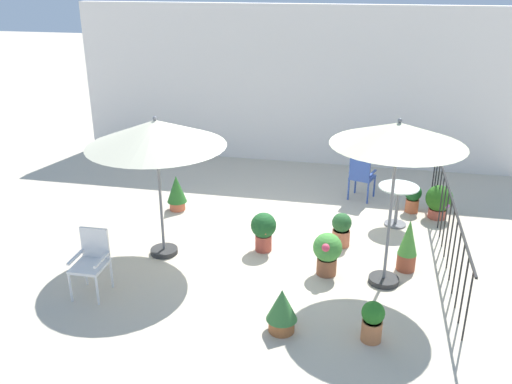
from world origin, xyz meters
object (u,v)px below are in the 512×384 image
potted_plant_3 (263,229)px  potted_plant_5 (327,251)px  patio_umbrella_0 (156,134)px  potted_plant_4 (341,229)px  potted_plant_1 (408,245)px  potted_plant_7 (177,192)px  potted_plant_0 (282,309)px  cafe_table_0 (398,198)px  patio_chair_0 (92,258)px  potted_plant_2 (413,197)px  potted_plant_8 (439,201)px  patio_chair_1 (361,174)px  patio_umbrella_1 (398,137)px  potted_plant_6 (372,321)px

potted_plant_3 → potted_plant_5: (1.08, -0.54, -0.00)m
patio_umbrella_0 → potted_plant_4: 3.39m
potted_plant_1 → potted_plant_7: potted_plant_1 is taller
potted_plant_0 → cafe_table_0: bearing=67.1°
patio_chair_0 → potted_plant_4: size_ratio=1.62×
potted_plant_0 → potted_plant_2: (1.81, 4.19, -0.02)m
patio_umbrella_0 → potted_plant_8: bearing=27.9°
patio_chair_1 → potted_plant_5: patio_chair_1 is taller
cafe_table_0 → potted_plant_7: size_ratio=1.08×
patio_chair_1 → potted_plant_2: (0.99, -0.40, -0.23)m
potted_plant_5 → potted_plant_0: bearing=-105.5°
patio_umbrella_1 → potted_plant_7: size_ratio=3.59×
potted_plant_2 → potted_plant_7: size_ratio=0.79×
potted_plant_5 → potted_plant_6: bearing=-65.0°
potted_plant_1 → potted_plant_7: bearing=161.3°
patio_umbrella_0 → cafe_table_0: (3.71, 1.89, -1.49)m
potted_plant_0 → potted_plant_8: bearing=60.5°
patio_umbrella_1 → patio_chair_1: bearing=98.5°
potted_plant_0 → potted_plant_7: potted_plant_7 is taller
potted_plant_1 → potted_plant_3: 2.27m
potted_plant_1 → potted_plant_3: size_ratio=1.27×
patio_umbrella_0 → potted_plant_7: size_ratio=3.30×
patio_chair_1 → potted_plant_4: (-0.24, -2.07, -0.23)m
potted_plant_4 → potted_plant_6: bearing=-77.6°
patio_umbrella_0 → potted_plant_5: size_ratio=3.42×
patio_chair_0 → potted_plant_8: patio_chair_0 is taller
potted_plant_0 → potted_plant_6: potted_plant_0 is taller
potted_plant_1 → potted_plant_8: (0.65, 2.09, -0.08)m
potted_plant_6 → patio_chair_0: bearing=175.4°
patio_chair_1 → potted_plant_8: bearing=-21.9°
potted_plant_4 → potted_plant_5: potted_plant_5 is taller
patio_chair_1 → potted_plant_7: bearing=-160.0°
potted_plant_5 → patio_chair_0: bearing=-159.9°
potted_plant_7 → potted_plant_8: bearing=7.7°
patio_chair_0 → potted_plant_2: (4.58, 3.82, -0.23)m
potted_plant_6 → potted_plant_7: (-3.72, 3.30, 0.08)m
potted_plant_2 → potted_plant_8: bearing=-21.8°
patio_umbrella_1 → potted_plant_1: patio_umbrella_1 is taller
potted_plant_6 → potted_plant_5: bearing=115.0°
patio_chair_0 → patio_chair_1: size_ratio=0.99×
potted_plant_2 → potted_plant_1: bearing=-95.0°
patio_chair_1 → potted_plant_1: patio_chair_1 is taller
patio_umbrella_1 → potted_plant_5: (-0.85, 0.07, -1.85)m
potted_plant_1 → potted_plant_5: 1.24m
potted_plant_2 → potted_plant_6: (-0.69, -4.14, -0.01)m
potted_plant_7 → patio_umbrella_0: bearing=-77.3°
patio_umbrella_0 → cafe_table_0: 4.42m
potted_plant_7 → potted_plant_4: bearing=-14.6°
patio_umbrella_1 → potted_plant_8: size_ratio=3.92×
patio_umbrella_0 → potted_plant_6: patio_umbrella_0 is taller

